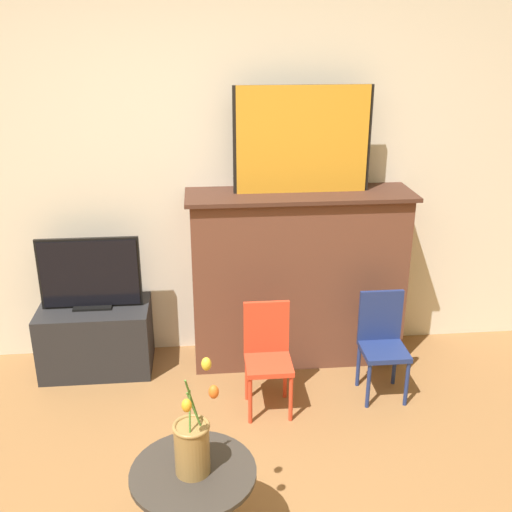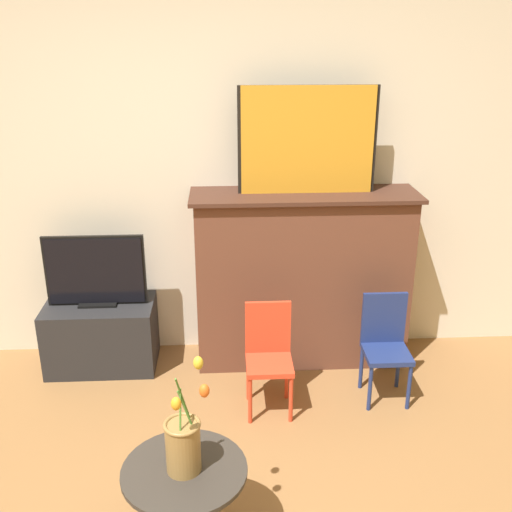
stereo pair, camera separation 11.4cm
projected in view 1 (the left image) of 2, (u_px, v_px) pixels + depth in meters
The scene contains 9 objects.
wall_back at pixel (210, 156), 3.81m from camera, with size 8.00×0.06×2.70m.
fireplace_mantel at pixel (298, 276), 3.93m from camera, with size 1.43×0.42×1.16m.
painting at pixel (302, 140), 3.61m from camera, with size 0.84×0.03×0.65m.
tv_stand at pixel (97, 338), 3.91m from camera, with size 0.70×0.42×0.44m.
tv_monitor at pixel (90, 274), 3.76m from camera, with size 0.63×0.12×0.47m.
chair_red at pixel (268, 352), 3.47m from camera, with size 0.27×0.27×0.65m.
chair_blue at pixel (382, 339), 3.61m from camera, with size 0.27×0.27×0.65m.
side_table at pixel (195, 500), 2.47m from camera, with size 0.52×0.52×0.45m.
vase_tulips at pixel (193, 444), 2.37m from camera, with size 0.19×0.23×0.46m.
Camera 1 is at (-0.07, -1.67, 2.13)m, focal length 42.00 mm.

